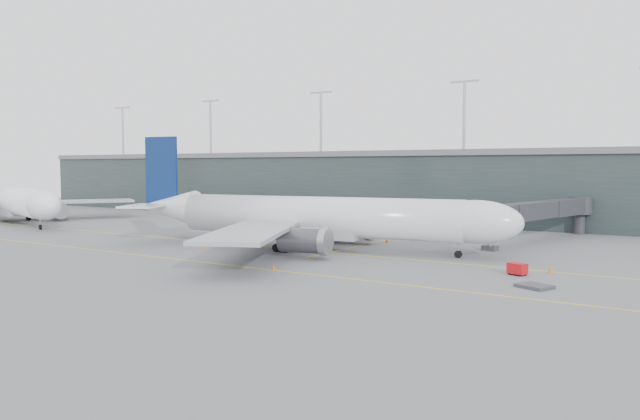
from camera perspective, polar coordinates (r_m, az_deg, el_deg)
The scene contains 18 objects.
ground at distance 92.05m, azimuth -0.43°, elevation -3.38°, with size 320.00×320.00×0.00m, color slate.
taxiline_a at distance 88.76m, azimuth -1.85°, elevation -3.65°, with size 160.00×0.25×0.02m, color gold.
taxiline_b at distance 76.31m, azimuth -8.74°, elevation -4.95°, with size 160.00×0.25×0.02m, color gold.
taxiline_lead_main at distance 106.99m, azimuth 7.73°, elevation -2.37°, with size 0.25×60.00×0.02m, color gold.
taxiline_lead_adj at distance 158.36m, azimuth -19.47°, elevation -0.51°, with size 0.25×60.00×0.02m, color gold.
terminal at distance 143.39m, azimuth 12.43°, elevation 2.23°, with size 240.00×36.00×29.00m.
main_aircraft at distance 88.27m, azimuth -0.44°, elevation -0.67°, with size 58.72×54.58×16.50m.
jet_bridge at distance 103.50m, azimuth 18.53°, elevation -0.06°, with size 12.01×43.53×6.50m.
second_aircraft at distance 146.88m, azimuth -26.44°, elevation 0.76°, with size 57.25×52.66×16.37m.
gse_cart at distance 71.36m, azimuth 17.59°, elevation -5.12°, with size 2.24×1.83×1.32m.
baggage_dolly at distance 64.67m, azimuth 19.02°, elevation -6.59°, with size 3.07×2.45×0.31m, color #35363A.
uld_a at distance 102.09m, azimuth 0.56°, elevation -2.12°, with size 2.42×2.21×1.79m.
uld_b at distance 101.69m, azimuth 2.09°, elevation -2.14°, with size 2.24×1.92×1.82m.
uld_c at distance 102.10m, azimuth 2.76°, elevation -2.05°, with size 2.29×1.87×2.01m.
cone_nose at distance 73.83m, azimuth 20.28°, elevation -5.15°, with size 0.50×0.50×0.79m, color #D35F0B.
cone_wing_stbd at distance 71.89m, azimuth -4.27°, elevation -5.20°, with size 0.43×0.43×0.68m, color #CC510B.
cone_wing_port at distance 97.27m, azimuth 6.11°, elevation -2.77°, with size 0.50×0.50×0.80m, color #E65A0C.
cone_tail at distance 88.94m, azimuth -10.68°, elevation -3.49°, with size 0.41×0.41×0.65m, color #E6540C.
Camera 1 is at (50.19, -76.25, 11.82)m, focal length 35.00 mm.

